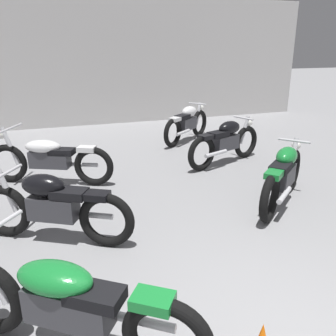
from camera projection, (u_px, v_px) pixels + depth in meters
back_wall at (98, 62)px, 10.20m from camera, size 13.22×0.24×3.60m
motorcycle_left_row_0 at (68, 303)px, 2.61m from camera, size 1.82×1.37×0.97m
motorcycle_left_row_1 at (53, 206)px, 4.18m from camera, size 1.76×1.08×0.88m
motorcycle_left_row_2 at (49, 158)px, 5.96m from camera, size 2.01×1.09×0.97m
motorcycle_right_row_1 at (283, 175)px, 5.19m from camera, size 1.59×1.34×0.88m
motorcycle_right_row_2 at (226, 141)px, 6.99m from camera, size 1.88×0.81×0.88m
motorcycle_right_row_3 at (187, 123)px, 8.67m from camera, size 1.63×1.29×0.88m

